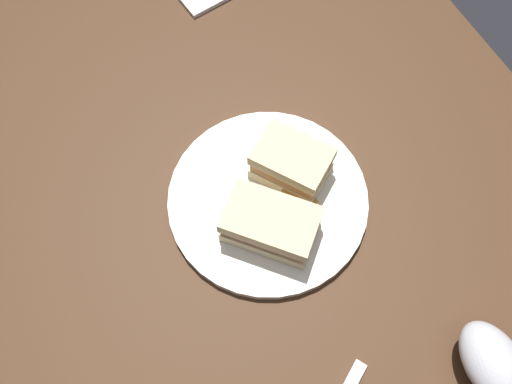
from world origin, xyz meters
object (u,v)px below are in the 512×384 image
(sandwich_half_left, at_px, (271,224))
(sandwich_half_right, at_px, (293,165))
(plate, at_px, (268,200))
(gravy_boat, at_px, (496,367))

(sandwich_half_left, xyz_separation_m, sandwich_half_right, (0.06, -0.07, 0.00))
(plate, bearing_deg, sandwich_half_right, -70.89)
(sandwich_half_right, xyz_separation_m, gravy_boat, (-0.35, -0.09, -0.00))
(plate, bearing_deg, gravy_boat, -158.02)
(plate, height_order, sandwich_half_right, sandwich_half_right)
(sandwich_half_left, xyz_separation_m, gravy_boat, (-0.29, -0.16, -0.00))
(sandwich_half_left, relative_size, sandwich_half_right, 1.13)
(plate, xyz_separation_m, gravy_boat, (-0.34, -0.14, 0.03))
(plate, height_order, sandwich_half_left, sandwich_half_left)
(gravy_boat, bearing_deg, plate, 21.98)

